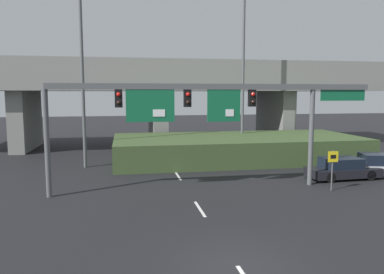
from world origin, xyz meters
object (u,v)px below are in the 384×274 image
at_px(parked_sedan_near_right, 342,169).
at_px(parked_sedan_mid_right, 382,165).
at_px(highway_light_pole_far, 243,60).
at_px(signal_gantry, 206,103).
at_px(speed_limit_sign, 333,164).
at_px(highway_light_pole_near, 81,43).

bearing_deg(parked_sedan_near_right, parked_sedan_mid_right, 4.91).
bearing_deg(highway_light_pole_far, parked_sedan_near_right, -72.02).
bearing_deg(highway_light_pole_far, signal_gantry, -116.96).
xyz_separation_m(speed_limit_sign, parked_sedan_mid_right, (5.43, 2.98, -0.82)).
distance_m(speed_limit_sign, highway_light_pole_near, 18.58).
distance_m(speed_limit_sign, parked_sedan_near_right, 3.55).
relative_size(parked_sedan_near_right, parked_sedan_mid_right, 0.90).
height_order(signal_gantry, highway_light_pole_far, highway_light_pole_far).
xyz_separation_m(highway_light_pole_far, parked_sedan_near_right, (3.34, -10.29, -7.69)).
distance_m(signal_gantry, speed_limit_sign, 7.80).
height_order(signal_gantry, parked_sedan_near_right, signal_gantry).
xyz_separation_m(speed_limit_sign, parked_sedan_near_right, (2.27, 2.59, -0.86)).
bearing_deg(highway_light_pole_near, parked_sedan_mid_right, -18.02).
xyz_separation_m(highway_light_pole_near, parked_sedan_near_right, (16.49, -6.78, -8.31)).
distance_m(speed_limit_sign, parked_sedan_mid_right, 6.24).
bearing_deg(parked_sedan_mid_right, highway_light_pole_near, 174.83).
xyz_separation_m(highway_light_pole_far, parked_sedan_mid_right, (6.50, -9.91, -7.65)).
bearing_deg(speed_limit_sign, parked_sedan_near_right, 48.84).
bearing_deg(parked_sedan_near_right, signal_gantry, -175.19).
relative_size(highway_light_pole_near, parked_sedan_near_right, 3.73).
relative_size(signal_gantry, highway_light_pole_near, 1.07).
bearing_deg(speed_limit_sign, highway_light_pole_near, 146.61).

